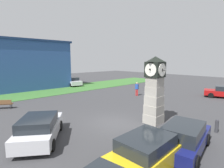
% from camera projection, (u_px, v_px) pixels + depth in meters
% --- Properties ---
extents(ground_plane, '(89.33, 89.33, 0.00)m').
position_uv_depth(ground_plane, '(115.00, 123.00, 13.05)').
color(ground_plane, '#38383A').
extents(clock_tower, '(1.48, 1.55, 4.94)m').
position_uv_depth(clock_tower, '(154.00, 90.00, 12.76)').
color(clock_tower, '#A09B91').
rests_on(clock_tower, ground_plane).
extents(bollard_near_tower, '(0.26, 0.26, 1.09)m').
position_uv_depth(bollard_near_tower, '(163.00, 135.00, 9.63)').
color(bollard_near_tower, '#333338').
rests_on(bollard_near_tower, ground_plane).
extents(bollard_mid_row, '(0.26, 0.26, 1.02)m').
position_uv_depth(bollard_mid_row, '(180.00, 131.00, 10.25)').
color(bollard_mid_row, brown).
rests_on(bollard_mid_row, ground_plane).
extents(bollard_far_row, '(0.26, 0.26, 0.87)m').
position_uv_depth(bollard_far_row, '(198.00, 128.00, 10.92)').
color(bollard_far_row, '#333338').
rests_on(bollard_far_row, ground_plane).
extents(bollard_end_row, '(0.22, 0.22, 0.88)m').
position_uv_depth(bollard_end_row, '(217.00, 126.00, 11.34)').
color(bollard_end_row, '#333338').
rests_on(bollard_end_row, ground_plane).
extents(car_near_tower, '(4.21, 2.05, 1.57)m').
position_uv_depth(car_near_tower, '(149.00, 152.00, 7.44)').
color(car_near_tower, gold).
rests_on(car_near_tower, ground_plane).
extents(car_by_building, '(4.61, 2.40, 1.52)m').
position_uv_depth(car_by_building, '(185.00, 137.00, 8.90)').
color(car_by_building, navy).
rests_on(car_by_building, ground_plane).
extents(car_far_lot, '(4.13, 4.71, 1.52)m').
position_uv_depth(car_far_lot, '(40.00, 128.00, 10.09)').
color(car_far_lot, silver).
rests_on(car_far_lot, ground_plane).
extents(car_silver_hatch, '(2.67, 4.41, 1.52)m').
position_uv_depth(car_silver_hatch, '(73.00, 81.00, 31.71)').
color(car_silver_hatch, silver).
rests_on(car_silver_hatch, ground_plane).
extents(car_end_of_row, '(3.00, 4.42, 1.47)m').
position_uv_depth(car_end_of_row, '(223.00, 92.00, 21.66)').
color(car_end_of_row, '#A51111').
rests_on(car_end_of_row, ground_plane).
extents(bench, '(1.63, 1.32, 0.90)m').
position_uv_depth(bench, '(3.00, 103.00, 16.76)').
color(bench, brown).
rests_on(bench, ground_plane).
extents(pedestrian_near_bench, '(0.30, 0.43, 1.76)m').
position_uv_depth(pedestrian_near_bench, '(137.00, 88.00, 22.86)').
color(pedestrian_near_bench, red).
rests_on(pedestrian_near_bench, ground_plane).
extents(warehouse_blue_far, '(17.83, 11.38, 7.76)m').
position_uv_depth(warehouse_blue_far, '(7.00, 65.00, 28.14)').
color(warehouse_blue_far, '#2D5193').
rests_on(warehouse_blue_far, ground_plane).
extents(grass_verge_far, '(53.60, 7.59, 0.04)m').
position_uv_depth(grass_verge_far, '(36.00, 93.00, 24.91)').
color(grass_verge_far, '#386B2D').
rests_on(grass_verge_far, ground_plane).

